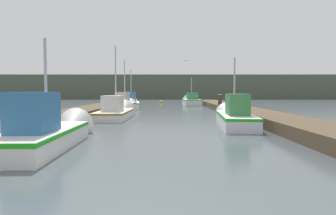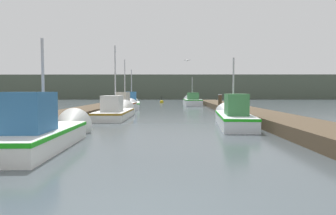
% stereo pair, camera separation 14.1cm
% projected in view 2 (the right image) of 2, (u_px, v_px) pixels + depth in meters
% --- Properties ---
extents(dock_left, '(2.20, 40.00, 0.46)m').
position_uv_depth(dock_left, '(83.00, 112.00, 19.27)').
color(dock_left, '#4C3D2B').
rests_on(dock_left, ground_plane).
extents(dock_right, '(2.20, 40.00, 0.46)m').
position_uv_depth(dock_right, '(246.00, 112.00, 19.20)').
color(dock_right, '#4C3D2B').
rests_on(dock_right, ground_plane).
extents(distant_shore_ridge, '(120.00, 16.00, 4.82)m').
position_uv_depth(distant_shore_ridge, '(168.00, 87.00, 66.18)').
color(distant_shore_ridge, '#4C5647').
rests_on(distant_shore_ridge, ground_plane).
extents(fishing_boat_0, '(1.58, 5.49, 3.46)m').
position_uv_depth(fishing_boat_0, '(48.00, 130.00, 8.78)').
color(fishing_boat_0, silver).
rests_on(fishing_boat_0, ground_plane).
extents(fishing_boat_1, '(1.90, 6.52, 3.48)m').
position_uv_depth(fishing_boat_1, '(232.00, 115.00, 14.25)').
color(fishing_boat_1, silver).
rests_on(fishing_boat_1, ground_plane).
extents(fishing_boat_2, '(1.68, 5.95, 4.77)m').
position_uv_depth(fishing_boat_2, '(117.00, 111.00, 18.08)').
color(fishing_boat_2, silver).
rests_on(fishing_boat_2, ground_plane).
extents(fishing_boat_3, '(1.45, 5.35, 4.28)m').
position_uv_depth(fishing_boat_3, '(125.00, 105.00, 23.11)').
color(fishing_boat_3, silver).
rests_on(fishing_boat_3, ground_plane).
extents(fishing_boat_4, '(2.06, 6.09, 4.04)m').
position_uv_depth(fishing_boat_4, '(132.00, 103.00, 28.59)').
color(fishing_boat_4, silver).
rests_on(fishing_boat_4, ground_plane).
extents(fishing_boat_5, '(1.91, 5.22, 3.59)m').
position_uv_depth(fishing_boat_5, '(192.00, 101.00, 33.60)').
color(fishing_boat_5, silver).
rests_on(fishing_boat_5, ground_plane).
extents(mooring_piling_0, '(0.30, 0.30, 1.17)m').
position_uv_depth(mooring_piling_0, '(37.00, 120.00, 10.26)').
color(mooring_piling_0, '#473523').
rests_on(mooring_piling_0, ground_plane).
extents(mooring_piling_1, '(0.31, 0.31, 1.35)m').
position_uv_depth(mooring_piling_1, '(220.00, 104.00, 21.85)').
color(mooring_piling_1, '#473523').
rests_on(mooring_piling_1, ground_plane).
extents(mooring_piling_2, '(0.29, 0.29, 1.34)m').
position_uv_depth(mooring_piling_2, '(246.00, 110.00, 14.37)').
color(mooring_piling_2, '#473523').
rests_on(mooring_piling_2, ground_plane).
extents(mooring_piling_3, '(0.23, 0.23, 1.39)m').
position_uv_depth(mooring_piling_3, '(116.00, 101.00, 26.05)').
color(mooring_piling_3, '#473523').
rests_on(mooring_piling_3, ground_plane).
extents(channel_buoy, '(0.50, 0.50, 1.00)m').
position_uv_depth(channel_buoy, '(162.00, 102.00, 40.08)').
color(channel_buoy, gold).
rests_on(channel_buoy, ground_plane).
extents(seagull_lead, '(0.56, 0.29, 0.12)m').
position_uv_depth(seagull_lead, '(187.00, 60.00, 23.70)').
color(seagull_lead, white).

